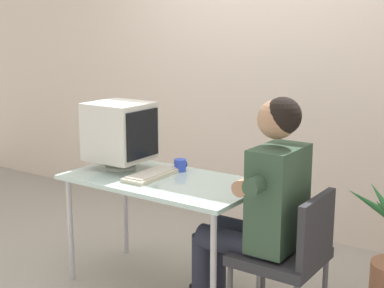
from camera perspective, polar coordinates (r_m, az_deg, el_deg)
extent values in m
plane|color=#9E998E|center=(3.77, -2.95, -14.29)|extent=(12.00, 12.00, 0.00)
cube|color=beige|center=(4.44, 11.30, 9.64)|extent=(8.00, 0.10, 3.00)
cylinder|color=#B7B7BC|center=(3.80, -12.36, -8.58)|extent=(0.04, 0.04, 0.70)
cylinder|color=#B7B7BC|center=(3.13, 2.20, -12.97)|extent=(0.04, 0.04, 0.70)
cylinder|color=#B7B7BC|center=(4.16, -6.85, -6.51)|extent=(0.04, 0.04, 0.70)
cylinder|color=#B7B7BC|center=(3.56, 7.00, -9.82)|extent=(0.04, 0.04, 0.70)
cube|color=silver|center=(3.51, -3.08, -3.75)|extent=(1.24, 0.66, 0.03)
cylinder|color=silver|center=(3.77, -7.33, -2.34)|extent=(0.21, 0.21, 0.02)
cylinder|color=silver|center=(3.76, -7.34, -1.85)|extent=(0.06, 0.06, 0.05)
cube|color=silver|center=(3.72, -7.43, 1.34)|extent=(0.38, 0.36, 0.38)
cube|color=black|center=(3.59, -5.09, 1.01)|extent=(0.01, 0.30, 0.31)
cube|color=beige|center=(3.55, -4.03, -3.15)|extent=(0.17, 0.44, 0.02)
cube|color=beige|center=(3.55, -4.03, -2.90)|extent=(0.15, 0.39, 0.01)
cylinder|color=#4C4C51|center=(3.49, 7.30, -13.00)|extent=(0.03, 0.03, 0.40)
cube|color=#2D2D33|center=(3.16, 8.95, -11.31)|extent=(0.45, 0.45, 0.06)
cube|color=#2D2D33|center=(3.01, 12.65, -8.50)|extent=(0.04, 0.41, 0.35)
cube|color=#334C38|center=(3.05, 8.82, -5.49)|extent=(0.22, 0.37, 0.57)
sphere|color=#A57A5B|center=(2.96, 8.74, 2.53)|extent=(0.21, 0.21, 0.21)
sphere|color=black|center=(2.94, 9.27, 2.85)|extent=(0.20, 0.20, 0.20)
cylinder|color=#262838|center=(3.17, 4.29, -10.13)|extent=(0.44, 0.14, 0.14)
cylinder|color=#262838|center=(3.32, 5.90, -9.14)|extent=(0.44, 0.14, 0.14)
cylinder|color=#262838|center=(3.37, 0.93, -13.10)|extent=(0.11, 0.11, 0.48)
cylinder|color=#262838|center=(3.51, 2.60, -12.06)|extent=(0.11, 0.11, 0.48)
cylinder|color=#334C38|center=(2.84, 6.61, -4.21)|extent=(0.09, 0.14, 0.09)
cylinder|color=#334C38|center=(3.21, 10.26, -2.39)|extent=(0.09, 0.14, 0.09)
cylinder|color=#A57A5B|center=(3.09, 6.52, -3.82)|extent=(0.09, 0.37, 0.09)
cone|color=#286734|center=(3.46, 18.47, -6.25)|extent=(0.38, 0.19, 0.28)
cylinder|color=blue|center=(3.66, -1.23, -2.18)|extent=(0.08, 0.08, 0.08)
torus|color=blue|center=(3.70, -0.83, -2.05)|extent=(0.06, 0.01, 0.06)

